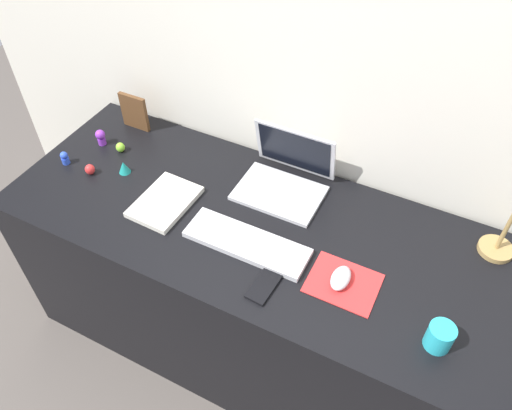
# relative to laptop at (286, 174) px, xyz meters

# --- Properties ---
(ground_plane) EXTENTS (6.00, 6.00, 0.00)m
(ground_plane) POSITION_rel_laptop_xyz_m (-0.02, -0.22, -0.79)
(ground_plane) COLOR #59514C
(back_wall) EXTENTS (2.96, 0.05, 1.60)m
(back_wall) POSITION_rel_laptop_xyz_m (-0.02, 0.17, 0.01)
(back_wall) COLOR silver
(back_wall) RESTS_ON ground_plane
(desk) EXTENTS (1.76, 0.69, 0.74)m
(desk) POSITION_rel_laptop_xyz_m (-0.02, -0.22, -0.42)
(desk) COLOR black
(desk) RESTS_ON ground_plane
(laptop) EXTENTS (0.30, 0.26, 0.21)m
(laptop) POSITION_rel_laptop_xyz_m (0.00, 0.00, 0.00)
(laptop) COLOR silver
(laptop) RESTS_ON desk
(keyboard) EXTENTS (0.41, 0.13, 0.02)m
(keyboard) POSITION_rel_laptop_xyz_m (0.01, -0.31, -0.04)
(keyboard) COLOR silver
(keyboard) RESTS_ON desk
(mousepad) EXTENTS (0.21, 0.17, 0.00)m
(mousepad) POSITION_rel_laptop_xyz_m (0.34, -0.31, -0.05)
(mousepad) COLOR red
(mousepad) RESTS_ON desk
(mouse) EXTENTS (0.06, 0.10, 0.03)m
(mouse) POSITION_rel_laptop_xyz_m (0.33, -0.32, -0.03)
(mouse) COLOR silver
(mouse) RESTS_ON mousepad
(cell_phone) EXTENTS (0.07, 0.13, 0.01)m
(cell_phone) POSITION_rel_laptop_xyz_m (0.13, -0.43, -0.05)
(cell_phone) COLOR black
(cell_phone) RESTS_ON desk
(notebook_pad) EXTENTS (0.18, 0.25, 0.02)m
(notebook_pad) POSITION_rel_laptop_xyz_m (-0.33, -0.28, -0.04)
(notebook_pad) COLOR silver
(notebook_pad) RESTS_ON desk
(picture_frame) EXTENTS (0.12, 0.02, 0.15)m
(picture_frame) POSITION_rel_laptop_xyz_m (-0.69, 0.04, 0.02)
(picture_frame) COLOR brown
(picture_frame) RESTS_ON desk
(coffee_mug) EXTENTS (0.07, 0.07, 0.08)m
(coffee_mug) POSITION_rel_laptop_xyz_m (0.63, -0.39, -0.01)
(coffee_mug) COLOR #28B7CC
(coffee_mug) RESTS_ON desk
(toy_figurine_red) EXTENTS (0.04, 0.04, 0.04)m
(toy_figurine_red) POSITION_rel_laptop_xyz_m (-0.67, -0.27, -0.03)
(toy_figurine_red) COLOR red
(toy_figurine_red) RESTS_ON desk
(toy_figurine_blue) EXTENTS (0.03, 0.03, 0.05)m
(toy_figurine_blue) POSITION_rel_laptop_xyz_m (-0.79, -0.27, -0.03)
(toy_figurine_blue) COLOR blue
(toy_figurine_blue) RESTS_ON desk
(toy_figurine_teal) EXTENTS (0.04, 0.04, 0.05)m
(toy_figurine_teal) POSITION_rel_laptop_xyz_m (-0.56, -0.21, -0.03)
(toy_figurine_teal) COLOR teal
(toy_figurine_teal) RESTS_ON desk
(toy_figurine_lime) EXTENTS (0.03, 0.03, 0.04)m
(toy_figurine_lime) POSITION_rel_laptop_xyz_m (-0.65, -0.12, -0.03)
(toy_figurine_lime) COLOR #8CDB33
(toy_figurine_lime) RESTS_ON desk
(toy_figurine_purple) EXTENTS (0.04, 0.04, 0.07)m
(toy_figurine_purple) POSITION_rel_laptop_xyz_m (-0.74, -0.11, -0.02)
(toy_figurine_purple) COLOR purple
(toy_figurine_purple) RESTS_ON desk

